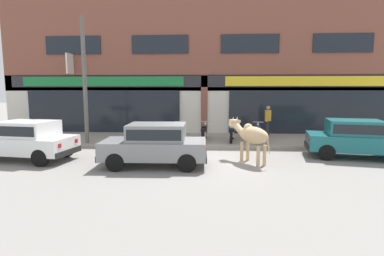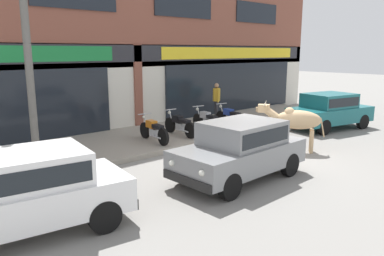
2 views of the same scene
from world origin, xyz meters
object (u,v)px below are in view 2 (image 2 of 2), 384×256
object	(u,v)px
car_0	(240,147)
motorcycle_0	(154,130)
cow	(295,120)
car_1	(26,189)
motorcycle_1	(180,125)
motorcycle_2	(207,120)
utility_pole	(28,58)
car_2	(330,109)
motorcycle_3	(231,117)
pedestrian	(217,97)

from	to	relation	value
car_0	motorcycle_0	size ratio (longest dim) A/B	2.02
cow	car_1	distance (m)	8.24
car_1	motorcycle_1	xyz separation A→B (m)	(6.49, 3.68, -0.26)
motorcycle_2	cow	bearing A→B (deg)	-83.32
car_1	utility_pole	world-z (taller)	utility_pole
car_2	motorcycle_2	world-z (taller)	car_2
cow	motorcycle_3	size ratio (longest dim) A/B	1.04
car_0	pedestrian	distance (m)	7.45
car_1	motorcycle_2	bearing A→B (deg)	24.97
cow	motorcycle_2	size ratio (longest dim) A/B	1.04
car_0	motorcycle_0	xyz separation A→B (m)	(0.31, 4.08, -0.26)
cow	motorcycle_1	size ratio (longest dim) A/B	1.04
pedestrian	utility_pole	world-z (taller)	utility_pole
pedestrian	utility_pole	size ratio (longest dim) A/B	0.28
utility_pole	motorcycle_2	bearing A→B (deg)	7.50
motorcycle_2	motorcycle_0	bearing A→B (deg)	-177.23
car_1	motorcycle_3	size ratio (longest dim) A/B	2.08
car_0	utility_pole	bearing A→B (deg)	138.68
car_0	motorcycle_3	xyz separation A→B (m)	(4.11, 4.11, -0.26)
cow	motorcycle_3	world-z (taller)	cow
motorcycle_2	motorcycle_3	distance (m)	1.21
car_1	motorcycle_1	bearing A→B (deg)	29.55
utility_pole	car_0	bearing A→B (deg)	-41.32
motorcycle_1	motorcycle_3	xyz separation A→B (m)	(2.53, -0.13, 0.00)
cow	motorcycle_3	distance (m)	3.58
motorcycle_3	car_1	bearing A→B (deg)	-158.52
car_1	pedestrian	bearing A→B (deg)	27.51
car_2	motorcycle_1	bearing A→B (deg)	156.30
cow	pedestrian	xyz separation A→B (m)	(1.52, 5.00, 0.15)
motorcycle_1	car_2	bearing A→B (deg)	-23.70
cow	motorcycle_2	xyz separation A→B (m)	(-0.42, 3.56, -0.45)
motorcycle_3	pedestrian	xyz separation A→B (m)	(0.74, 1.53, 0.60)
car_1	motorcycle_3	world-z (taller)	car_1
pedestrian	car_0	bearing A→B (deg)	-130.66
car_0	motorcycle_1	bearing A→B (deg)	69.59
cow	utility_pole	xyz separation A→B (m)	(-7.10, 2.68, 1.97)
car_0	motorcycle_1	distance (m)	4.53
car_0	car_2	world-z (taller)	same
cow	motorcycle_2	distance (m)	3.61
pedestrian	car_2	bearing A→B (deg)	-57.15
car_2	utility_pole	size ratio (longest dim) A/B	0.68
motorcycle_2	motorcycle_3	world-z (taller)	same
car_0	car_2	size ratio (longest dim) A/B	0.96
car_0	car_2	bearing A→B (deg)	12.81
car_2	motorcycle_0	size ratio (longest dim) A/B	2.10
car_2	motorcycle_3	distance (m)	4.10
cow	car_2	size ratio (longest dim) A/B	0.49
car_1	motorcycle_3	distance (m)	9.70
motorcycle_2	car_1	bearing A→B (deg)	-155.03
car_1	motorcycle_3	bearing A→B (deg)	21.48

